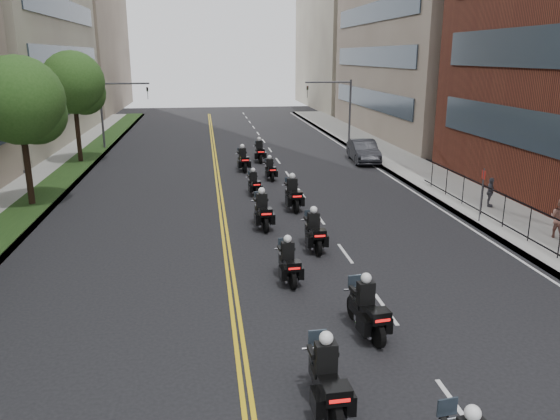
# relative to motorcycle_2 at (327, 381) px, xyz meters

# --- Properties ---
(sidewalk_right) EXTENTS (4.00, 90.00, 0.15)m
(sidewalk_right) POSITION_rel_motorcycle_2_xyz_m (11.73, 19.64, -0.65)
(sidewalk_right) COLOR gray
(sidewalk_right) RESTS_ON ground
(sidewalk_left) EXTENTS (4.00, 90.00, 0.15)m
(sidewalk_left) POSITION_rel_motorcycle_2_xyz_m (-12.27, 19.64, -0.65)
(sidewalk_left) COLOR gray
(sidewalk_left) RESTS_ON ground
(grass_strip) EXTENTS (2.00, 90.00, 0.04)m
(grass_strip) POSITION_rel_motorcycle_2_xyz_m (-11.47, 19.64, -0.56)
(grass_strip) COLOR #193513
(grass_strip) RESTS_ON sidewalk_left
(building_right_far) EXTENTS (15.00, 28.00, 26.00)m
(building_right_far) POSITION_rel_motorcycle_2_xyz_m (21.23, 72.64, 12.27)
(building_right_far) COLOR gray
(building_right_far) RESTS_ON ground
(building_left_far) EXTENTS (16.00, 28.00, 26.00)m
(building_left_far) POSITION_rel_motorcycle_2_xyz_m (-22.27, 72.64, 12.27)
(building_left_far) COLOR #7A6859
(building_left_far) RESTS_ON ground
(traffic_signal_right) EXTENTS (4.09, 0.20, 5.60)m
(traffic_signal_right) POSITION_rel_motorcycle_2_xyz_m (9.26, 36.64, 2.97)
(traffic_signal_right) COLOR #3F3F44
(traffic_signal_right) RESTS_ON ground
(traffic_signal_left) EXTENTS (4.09, 0.20, 5.60)m
(traffic_signal_left) POSITION_rel_motorcycle_2_xyz_m (-9.81, 36.64, 2.97)
(traffic_signal_left) COLOR #3F3F44
(traffic_signal_left) RESTS_ON ground
(motorcycle_2) EXTENTS (0.58, 2.50, 1.84)m
(motorcycle_2) POSITION_rel_motorcycle_2_xyz_m (0.00, 0.00, 0.00)
(motorcycle_2) COLOR black
(motorcycle_2) RESTS_ON ground
(motorcycle_3) EXTENTS (0.73, 2.42, 1.79)m
(motorcycle_3) POSITION_rel_motorcycle_2_xyz_m (1.87, 3.23, -0.02)
(motorcycle_3) COLOR black
(motorcycle_3) RESTS_ON ground
(motorcycle_4) EXTENTS (0.56, 2.24, 1.65)m
(motorcycle_4) POSITION_rel_motorcycle_2_xyz_m (0.26, 7.23, -0.08)
(motorcycle_4) COLOR black
(motorcycle_4) RESTS_ON ground
(motorcycle_5) EXTENTS (0.56, 2.41, 1.78)m
(motorcycle_5) POSITION_rel_motorcycle_2_xyz_m (1.79, 10.31, -0.03)
(motorcycle_5) COLOR black
(motorcycle_5) RESTS_ON ground
(motorcycle_6) EXTENTS (0.65, 2.51, 1.85)m
(motorcycle_6) POSITION_rel_motorcycle_2_xyz_m (0.03, 13.51, 0.00)
(motorcycle_6) COLOR black
(motorcycle_6) RESTS_ON ground
(motorcycle_7) EXTENTS (0.62, 2.53, 1.87)m
(motorcycle_7) POSITION_rel_motorcycle_2_xyz_m (1.89, 16.37, 0.01)
(motorcycle_7) COLOR black
(motorcycle_7) RESTS_ON ground
(motorcycle_8) EXTENTS (0.61, 2.05, 1.52)m
(motorcycle_8) POSITION_rel_motorcycle_2_xyz_m (0.19, 19.69, -0.13)
(motorcycle_8) COLOR black
(motorcycle_8) RESTS_ON ground
(motorcycle_9) EXTENTS (0.56, 2.10, 1.55)m
(motorcycle_9) POSITION_rel_motorcycle_2_xyz_m (1.58, 23.44, -0.12)
(motorcycle_9) COLOR black
(motorcycle_9) RESTS_ON ground
(motorcycle_10) EXTENTS (0.67, 2.46, 1.82)m
(motorcycle_10) POSITION_rel_motorcycle_2_xyz_m (0.07, 26.41, -0.01)
(motorcycle_10) COLOR black
(motorcycle_10) RESTS_ON ground
(motorcycle_11) EXTENTS (0.57, 2.47, 1.83)m
(motorcycle_11) POSITION_rel_motorcycle_2_xyz_m (1.53, 29.49, -0.01)
(motorcycle_11) COLOR black
(motorcycle_11) RESTS_ON ground
(parked_sedan) EXTENTS (2.12, 5.05, 1.62)m
(parked_sedan) POSITION_rel_motorcycle_2_xyz_m (9.13, 28.37, 0.08)
(parked_sedan) COLOR black
(parked_sedan) RESTS_ON ground
(pedestrian_b) EXTENTS (0.92, 1.02, 1.71)m
(pedestrian_b) POSITION_rel_motorcycle_2_xyz_m (12.23, 9.89, 0.28)
(pedestrian_b) COLOR #8E5A4D
(pedestrian_b) RESTS_ON sidewalk_right
(pedestrian_c) EXTENTS (0.76, 0.95, 1.51)m
(pedestrian_c) POSITION_rel_motorcycle_2_xyz_m (11.85, 14.94, 0.17)
(pedestrian_c) COLOR #47454D
(pedestrian_c) RESTS_ON sidewalk_right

